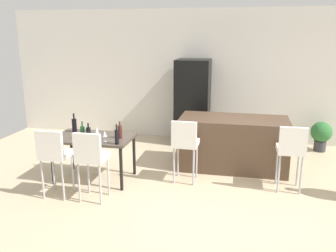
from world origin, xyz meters
The scene contains 17 objects.
ground_plane centered at (0.00, 0.00, 0.00)m, with size 10.00×10.00×0.00m, color #C6B28E.
back_wall centered at (0.00, 2.81, 1.45)m, with size 10.00×0.12×2.90m, color silver.
kitchen_island centered at (0.29, 1.04, 0.46)m, with size 1.90×0.90×0.92m, color #4C3828.
bar_chair_left centered at (-0.45, 0.21, 0.70)m, with size 0.41×0.41×1.05m.
bar_chair_middle centered at (1.18, 0.21, 0.70)m, with size 0.40×0.40×1.05m.
dining_table centered at (-1.93, 0.02, 0.67)m, with size 1.28×0.79×0.74m.
dining_chair_near centered at (-2.22, -0.73, 0.70)m, with size 0.41×0.41×1.05m.
dining_chair_far centered at (-1.64, -0.73, 0.70)m, with size 0.40×0.40×1.05m.
wine_bottle_end centered at (-1.47, 0.03, 0.85)m, with size 0.07×0.07×0.28m.
wine_bottle_inner centered at (-2.36, 0.22, 0.86)m, with size 0.08×0.08×0.32m.
wine_bottle_far centered at (-2.02, -0.17, 0.85)m, with size 0.07×0.07×0.30m.
wine_bottle_left centered at (-1.42, -0.28, 0.86)m, with size 0.06×0.06×0.31m.
wine_bottle_middle centered at (-1.91, -0.21, 0.85)m, with size 0.07×0.07×0.28m.
wine_glass_right centered at (-1.84, -0.04, 0.86)m, with size 0.07×0.07×0.17m.
wine_glass_near centered at (-1.64, -0.21, 0.86)m, with size 0.07×0.07×0.17m.
refrigerator centered at (-0.64, 2.37, 0.92)m, with size 0.72×0.68×1.84m, color black.
potted_plant centered at (2.04, 2.36, 0.37)m, with size 0.42×0.42×0.62m.
Camera 1 is at (0.42, -5.16, 2.38)m, focal length 37.95 mm.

